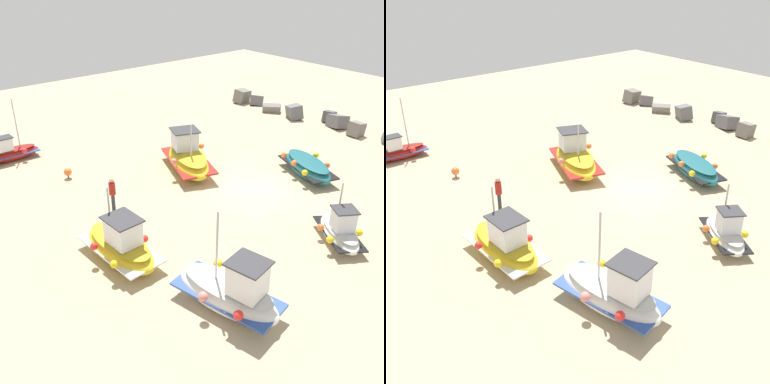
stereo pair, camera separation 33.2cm
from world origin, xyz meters
The scene contains 10 objects.
ground_plane centered at (0.00, 0.00, 0.00)m, with size 56.32×56.32×0.00m, color tan.
fishing_boat_0 centered at (6.09, -7.32, 0.75)m, with size 4.34×2.39×3.78m.
fishing_boat_1 centered at (1.16, -8.70, 0.68)m, with size 4.14×2.29×3.09m.
fishing_boat_2 centered at (-11.79, -8.49, 0.50)m, with size 1.70×3.37×3.70m.
fishing_boat_3 centered at (6.07, -0.73, 0.54)m, with size 3.25×2.75×2.67m.
fishing_boat_4 centered at (0.99, 3.60, 0.53)m, with size 4.40×2.93×1.08m.
fishing_boat_5 centered at (-3.86, -1.12, 0.76)m, with size 5.18×3.58×3.02m.
person_walking centered at (-2.60, -6.82, 0.97)m, with size 0.32×0.32×1.69m.
breakwater_rocks centered at (-0.60, 11.53, 0.43)m, with size 24.28×3.00×1.35m.
mooring_buoy_0 centered at (-7.24, -6.98, 0.38)m, with size 0.44×0.44×0.61m.
Camera 1 is at (14.68, -16.14, 11.12)m, focal length 42.33 mm.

